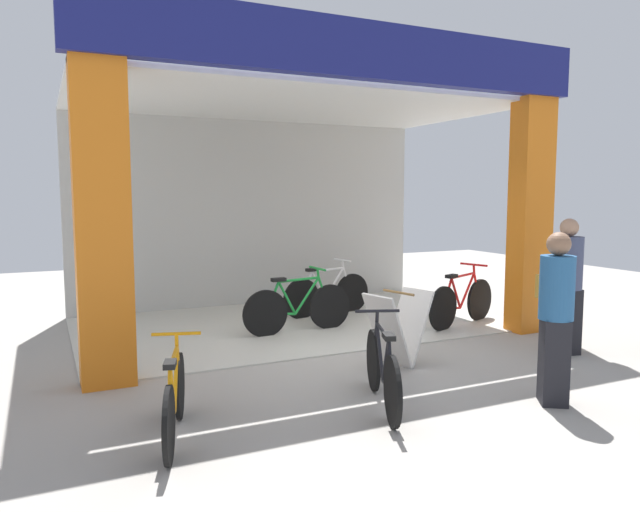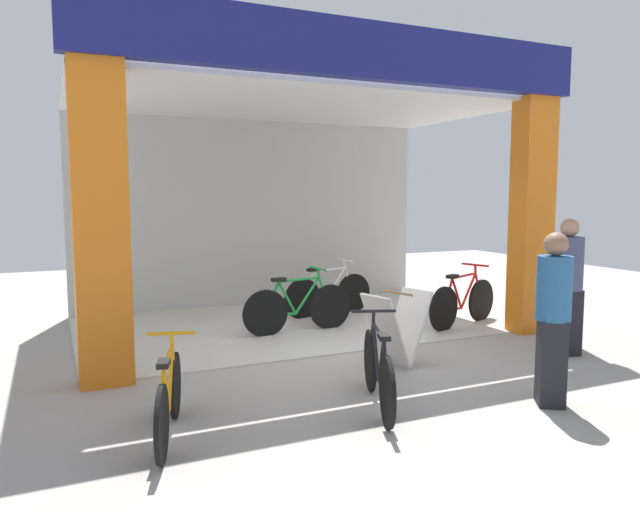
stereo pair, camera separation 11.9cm
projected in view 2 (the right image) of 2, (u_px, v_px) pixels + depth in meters
name	position (u px, v px, depth m)	size (l,w,h in m)	color
ground_plane	(351.00, 353.00, 7.51)	(20.79, 20.79, 0.00)	#9E9991
shop_facade	(292.00, 182.00, 9.07)	(6.60, 4.10, 4.04)	beige
bicycle_inside_0	(298.00, 307.00, 8.57)	(1.71, 0.47, 0.94)	black
bicycle_inside_1	(463.00, 302.00, 9.01)	(1.61, 0.63, 0.93)	black
bicycle_inside_2	(328.00, 294.00, 9.80)	(1.66, 0.46, 0.92)	black
bicycle_parked_0	(169.00, 399.00, 4.88)	(0.52, 1.46, 0.83)	black
bicycle_parked_1	(378.00, 371.00, 5.59)	(0.62, 1.51, 0.88)	black
sandwich_board_sign	(396.00, 328.00, 6.95)	(0.84, 0.64, 0.89)	silver
pedestrian_0	(553.00, 317.00, 5.62)	(0.49, 0.58, 1.66)	black
pedestrian_2	(566.00, 285.00, 7.36)	(0.62, 0.43, 1.71)	black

